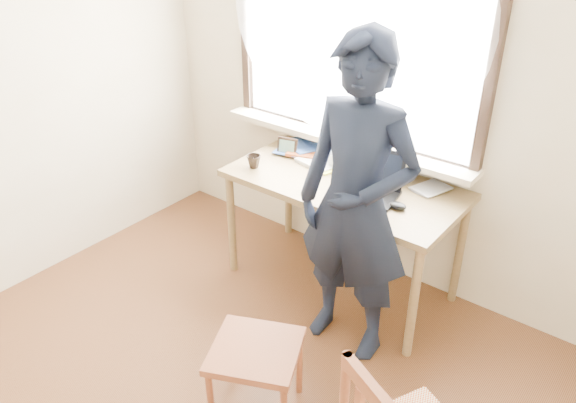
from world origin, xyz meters
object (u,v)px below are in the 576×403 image
Objects in this scene: laptop at (369,183)px; person at (356,205)px; work_chair at (256,358)px; mug_dark at (254,161)px; mug_white at (337,160)px; desk at (343,193)px.

laptop is 0.41m from person.
laptop is at bearing 93.56° from work_chair.
mug_dark is at bearing -167.79° from laptop.
mug_white is at bearing 153.13° from laptop.
laptop is at bearing 108.05° from person.
mug_dark is 0.05× the size of person.
desk is 2.66× the size of work_chair.
person is (0.14, -0.38, 0.07)m from laptop.
mug_dark is 0.17× the size of work_chair.
work_chair is at bearing -86.44° from laptop.
work_chair is at bearing -72.45° from mug_white.
laptop is at bearing 12.21° from mug_dark.
laptop is 0.74× the size of work_chair.
mug_white is at bearing 38.74° from mug_dark.
laptop is 1.23m from work_chair.
person reaches higher than laptop.
work_chair is (0.26, -1.16, -0.34)m from desk.
person is at bearing -48.81° from mug_white.
work_chair is (0.07, -1.13, -0.48)m from laptop.
person is at bearing 84.49° from work_chair.
work_chair is at bearing -77.24° from desk.
person is at bearing -13.35° from mug_dark.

